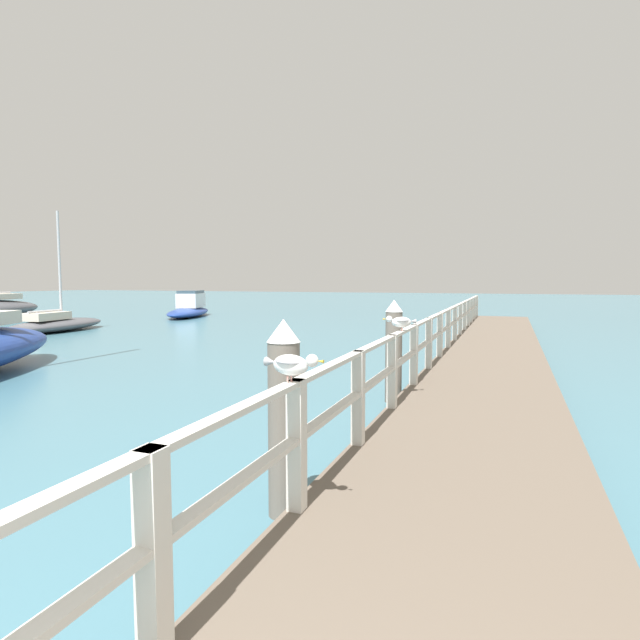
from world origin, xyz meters
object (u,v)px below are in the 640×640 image
at_px(dock_piling_far, 394,351).
at_px(seagull_foreground, 292,364).
at_px(dock_piling_near, 284,417).
at_px(boat_0, 189,308).
at_px(seagull_background, 401,321).
at_px(boat_5, 56,324).

height_order(dock_piling_far, seagull_foreground, dock_piling_far).
xyz_separation_m(dock_piling_near, seagull_foreground, (0.39, -0.71, 0.60)).
height_order(dock_piling_near, dock_piling_far, same).
bearing_deg(boat_0, dock_piling_near, -72.99).
relative_size(seagull_background, boat_0, 0.08).
xyz_separation_m(dock_piling_near, seagull_background, (0.37, 3.17, 0.60)).
bearing_deg(dock_piling_far, seagull_background, -73.64).
height_order(seagull_background, boat_5, boat_5).
height_order(seagull_foreground, boat_5, boat_5).
bearing_deg(dock_piling_far, dock_piling_near, -90.00).
relative_size(dock_piling_near, dock_piling_far, 1.00).
bearing_deg(boat_0, seagull_foreground, -73.24).
bearing_deg(boat_5, dock_piling_near, -42.76).
distance_m(seagull_background, boat_0, 23.03).
bearing_deg(dock_piling_far, boat_0, 133.72).
bearing_deg(boat_0, seagull_background, -67.52).
xyz_separation_m(seagull_background, boat_5, (-15.56, 8.16, -1.16)).
bearing_deg(boat_5, seagull_background, -33.71).
distance_m(dock_piling_near, seagull_background, 3.25).
xyz_separation_m(seagull_foreground, seagull_background, (-0.02, 3.88, 0.00)).
height_order(dock_piling_far, boat_0, dock_piling_far).
bearing_deg(boat_0, dock_piling_far, -66.00).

